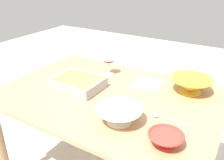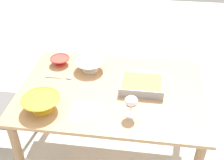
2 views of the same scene
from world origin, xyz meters
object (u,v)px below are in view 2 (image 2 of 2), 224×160
Objects in this scene: serving_spoon at (64,78)px; napkin at (85,111)px; mixing_bowl at (60,60)px; wine_glass at (131,102)px; casserole_dish at (142,85)px; dining_table at (112,100)px; serving_bowl at (90,65)px; small_bowl at (41,103)px.

serving_spoon reaches higher than napkin.
serving_spoon is 1.07× the size of napkin.
mixing_bowl is 0.65m from napkin.
wine_glass is 0.32m from casserole_dish.
mixing_bowl is at bearing 113.85° from serving_spoon.
mixing_bowl is at bearing 160.18° from casserole_dish.
casserole_dish is (0.22, 0.03, 0.15)m from dining_table.
serving_spoon is (-0.18, -0.15, -0.04)m from serving_bowl.
serving_bowl is 1.12× the size of serving_spoon.
casserole_dish is 0.48m from napkin.
napkin is (0.33, -0.56, -0.04)m from mixing_bowl.
mixing_bowl is 0.22m from serving_spoon.
wine_glass reaches higher than napkin.
casserole_dish reaches higher than mixing_bowl.
casserole_dish is 1.50× the size of serving_spoon.
mixing_bowl is at bearing 139.11° from wine_glass.
serving_bowl is at bearing 132.01° from dining_table.
serving_spoon is at bearing -140.88° from serving_bowl.
mixing_bowl is (-0.64, 0.56, -0.08)m from wine_glass.
serving_spoon is at bearing 174.93° from casserole_dish.
serving_bowl is 1.21× the size of napkin.
napkin is (-0.37, -0.30, -0.04)m from casserole_dish.
small_bowl is 0.30m from napkin.
mixing_bowl is 0.82× the size of napkin.
dining_table is 0.42m from serving_spoon.
casserole_dish reaches higher than serving_spoon.
small_bowl is (-0.60, -0.02, -0.06)m from wine_glass.
small_bowl is 0.57m from serving_bowl.
casserole_dish is at bearing 8.40° from dining_table.
dining_table is at bearing -47.99° from serving_bowl.
casserole_dish reaches higher than napkin.
casserole_dish is at bearing -5.07° from serving_spoon.
wine_glass reaches higher than mixing_bowl.
wine_glass is at bearing -32.87° from serving_spoon.
napkin is at bearing -55.67° from serving_spoon.
serving_bowl is 0.51m from napkin.
dining_table is 8.39× the size of mixing_bowl.
mixing_bowl reaches higher than napkin.
napkin is at bearing -82.74° from serving_bowl.
serving_spoon is at bearing 82.82° from small_bowl.
serving_bowl is (-0.37, 0.51, -0.07)m from wine_glass.
mixing_bowl is 0.63× the size of small_bowl.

